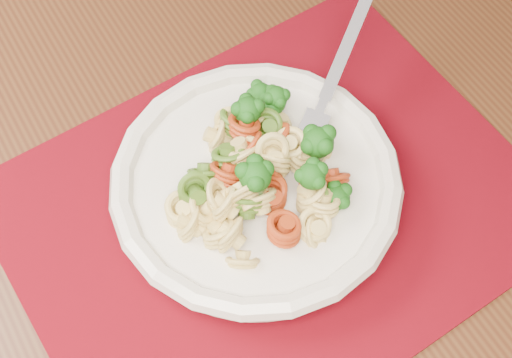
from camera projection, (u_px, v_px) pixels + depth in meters
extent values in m
cube|color=#482914|center=(248.00, 159.00, 0.67)|extent=(1.61, 1.29, 0.04)
cube|color=#66040F|center=(272.00, 207.00, 0.62)|extent=(0.53, 0.48, 0.00)
cylinder|color=silver|center=(256.00, 199.00, 0.62)|extent=(0.10, 0.10, 0.01)
cylinder|color=silver|center=(256.00, 189.00, 0.60)|extent=(0.23, 0.23, 0.03)
torus|color=silver|center=(256.00, 181.00, 0.59)|extent=(0.25, 0.25, 0.02)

